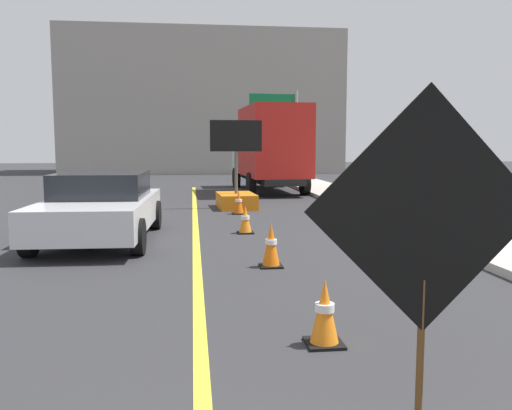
% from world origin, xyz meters
% --- Properties ---
extents(lane_center_stripe, '(0.14, 36.00, 0.01)m').
position_xyz_m(lane_center_stripe, '(0.00, 6.00, 0.00)').
color(lane_center_stripe, yellow).
rests_on(lane_center_stripe, ground).
extents(roadwork_sign, '(1.63, 0.07, 2.33)m').
position_xyz_m(roadwork_sign, '(1.46, 2.66, 1.47)').
color(roadwork_sign, '#593819').
rests_on(roadwork_sign, ground).
extents(arrow_board_trailer, '(1.60, 1.86, 2.70)m').
position_xyz_m(arrow_board_trailer, '(1.29, 15.73, 0.48)').
color(arrow_board_trailer, orange).
rests_on(arrow_board_trailer, ground).
extents(box_truck, '(2.66, 6.78, 3.47)m').
position_xyz_m(box_truck, '(3.15, 21.40, 1.86)').
color(box_truck, black).
rests_on(box_truck, ground).
extents(pickup_car, '(2.22, 4.59, 1.38)m').
position_xyz_m(pickup_car, '(-1.91, 10.38, 0.70)').
color(pickup_car, silver).
rests_on(pickup_car, ground).
extents(highway_guide_sign, '(2.78, 0.32, 5.00)m').
position_xyz_m(highway_guide_sign, '(5.05, 29.28, 3.42)').
color(highway_guide_sign, gray).
rests_on(highway_guide_sign, ground).
extents(far_building_block, '(19.18, 8.55, 9.71)m').
position_xyz_m(far_building_block, '(0.79, 39.16, 4.86)').
color(far_building_block, gray).
rests_on(far_building_block, ground).
extents(traffic_cone_near_sign, '(0.36, 0.36, 0.66)m').
position_xyz_m(traffic_cone_near_sign, '(1.20, 4.26, 0.32)').
color(traffic_cone_near_sign, black).
rests_on(traffic_cone_near_sign, ground).
extents(traffic_cone_mid_lane, '(0.36, 0.36, 0.72)m').
position_xyz_m(traffic_cone_mid_lane, '(1.18, 7.62, 0.35)').
color(traffic_cone_mid_lane, black).
rests_on(traffic_cone_mid_lane, ground).
extents(traffic_cone_far_lane, '(0.36, 0.36, 0.61)m').
position_xyz_m(traffic_cone_far_lane, '(1.09, 10.92, 0.30)').
color(traffic_cone_far_lane, black).
rests_on(traffic_cone_far_lane, ground).
extents(traffic_cone_curbside, '(0.36, 0.36, 0.67)m').
position_xyz_m(traffic_cone_curbside, '(1.23, 14.24, 0.33)').
color(traffic_cone_curbside, black).
rests_on(traffic_cone_curbside, ground).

